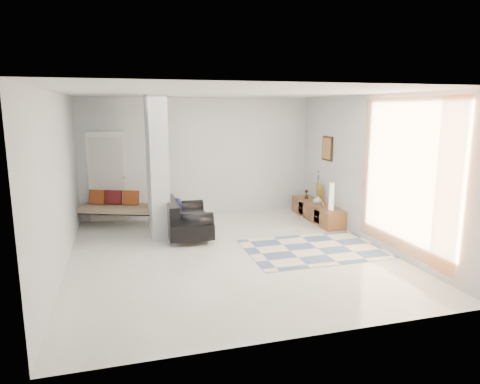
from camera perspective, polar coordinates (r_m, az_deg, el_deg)
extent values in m
plane|color=beige|center=(7.72, -1.31, -8.13)|extent=(6.00, 6.00, 0.00)
plane|color=white|center=(7.30, -1.41, 13.12)|extent=(6.00, 6.00, 0.00)
plane|color=silver|center=(10.29, -5.56, 4.67)|extent=(6.00, 0.00, 6.00)
plane|color=silver|center=(4.59, 8.07, -3.41)|extent=(6.00, 0.00, 6.00)
plane|color=silver|center=(7.21, -23.03, 1.09)|extent=(0.00, 6.00, 6.00)
plane|color=silver|center=(8.49, 16.95, 2.88)|extent=(0.00, 6.00, 6.00)
cube|color=silver|center=(8.76, -11.00, 3.40)|extent=(0.35, 1.20, 2.80)
cube|color=white|center=(10.14, -17.24, 1.96)|extent=(0.85, 0.06, 2.04)
plane|color=orange|center=(7.50, 21.17, 1.97)|extent=(0.00, 2.55, 2.55)
cube|color=#35220E|center=(9.91, 11.58, 5.70)|extent=(0.04, 0.45, 0.55)
cube|color=brown|center=(10.05, 10.24, -2.56)|extent=(0.45, 1.94, 0.40)
cube|color=#35220E|center=(9.58, 10.21, -3.23)|extent=(0.02, 0.26, 0.28)
cube|color=#35220E|center=(10.34, 8.13, -2.11)|extent=(0.02, 0.26, 0.28)
cube|color=gold|center=(10.28, 10.57, 0.02)|extent=(0.09, 0.32, 0.40)
cube|color=silver|center=(9.57, 10.89, -1.67)|extent=(0.04, 0.10, 0.12)
cylinder|color=silver|center=(8.13, -8.63, -6.88)|extent=(0.05, 0.05, 0.10)
cylinder|color=silver|center=(9.24, -9.37, -4.70)|extent=(0.05, 0.05, 0.10)
cylinder|color=silver|center=(8.22, -4.16, -6.59)|extent=(0.05, 0.05, 0.10)
cylinder|color=silver|center=(9.31, -5.44, -4.48)|extent=(0.05, 0.05, 0.10)
cube|color=black|center=(8.66, -6.96, -4.33)|extent=(0.88, 1.42, 0.30)
cube|color=black|center=(8.55, -9.14, -2.32)|extent=(0.24, 1.40, 0.36)
cylinder|color=black|center=(8.05, -6.45, -3.82)|extent=(0.81, 0.30, 0.28)
cylinder|color=black|center=(9.17, -7.47, -2.00)|extent=(0.81, 0.30, 0.28)
cube|color=black|center=(8.56, -8.34, -2.15)|extent=(0.15, 0.52, 0.31)
cylinder|color=black|center=(9.83, -21.06, -3.45)|extent=(0.04, 0.04, 0.40)
cylinder|color=black|center=(9.21, -11.83, -3.88)|extent=(0.04, 0.04, 0.40)
cylinder|color=black|center=(10.42, -19.40, -2.54)|extent=(0.04, 0.04, 0.40)
cylinder|color=black|center=(9.84, -10.65, -2.87)|extent=(0.04, 0.04, 0.40)
cube|color=beige|center=(9.75, -15.91, -2.15)|extent=(1.81, 1.26, 0.12)
cube|color=#9C411C|center=(10.05, -18.50, -0.63)|extent=(0.38, 0.28, 0.33)
cube|color=maroon|center=(9.90, -16.44, -0.68)|extent=(0.38, 0.28, 0.33)
cube|color=#9C411C|center=(9.76, -14.33, -0.74)|extent=(0.38, 0.28, 0.33)
cube|color=beige|center=(8.06, 10.26, -7.43)|extent=(2.61, 1.75, 0.01)
cylinder|color=white|center=(9.33, 12.11, -0.60)|extent=(0.11, 0.11, 0.58)
imported|color=silver|center=(9.88, 10.28, -1.00)|extent=(0.23, 0.23, 0.20)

